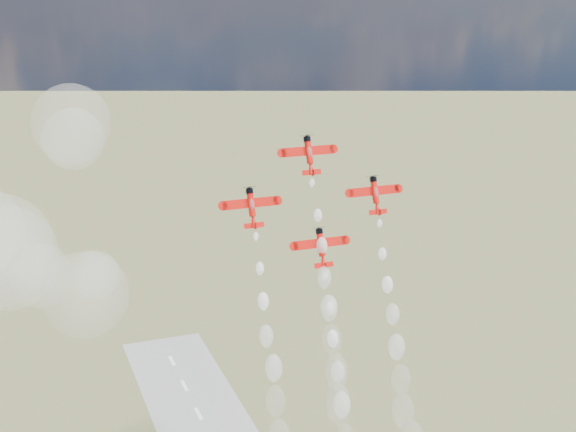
% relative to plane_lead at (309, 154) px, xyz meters
% --- Properties ---
extents(plane_lead, '(11.72, 5.34, 7.99)m').
position_rel_plane_lead_xyz_m(plane_lead, '(0.00, 0.00, 0.00)').
color(plane_lead, red).
rests_on(plane_lead, ground).
extents(plane_left, '(11.72, 5.34, 7.99)m').
position_rel_plane_lead_xyz_m(plane_left, '(-13.93, -3.59, -9.06)').
color(plane_left, red).
rests_on(plane_left, ground).
extents(plane_right, '(11.72, 5.34, 7.99)m').
position_rel_plane_lead_xyz_m(plane_right, '(13.93, -3.59, -9.06)').
color(plane_right, red).
rests_on(plane_right, ground).
extents(plane_slot, '(11.72, 5.34, 7.99)m').
position_rel_plane_lead_xyz_m(plane_slot, '(0.00, -7.19, -18.13)').
color(plane_slot, red).
rests_on(plane_slot, ground).
extents(smoke_trail_lead, '(5.10, 19.80, 45.79)m').
position_rel_plane_lead_xyz_m(smoke_trail_lead, '(-0.40, -15.75, -39.74)').
color(smoke_trail_lead, white).
rests_on(smoke_trail_lead, plane_lead).
extents(smoke_trail_left, '(5.12, 20.09, 45.88)m').
position_rel_plane_lead_xyz_m(smoke_trail_left, '(-14.21, -19.59, -49.24)').
color(smoke_trail_left, white).
rests_on(smoke_trail_left, plane_left).
extents(smoke_trail_right, '(5.80, 20.34, 45.93)m').
position_rel_plane_lead_xyz_m(smoke_trail_right, '(14.00, -19.78, -49.24)').
color(smoke_trail_right, white).
rests_on(smoke_trail_right, plane_right).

